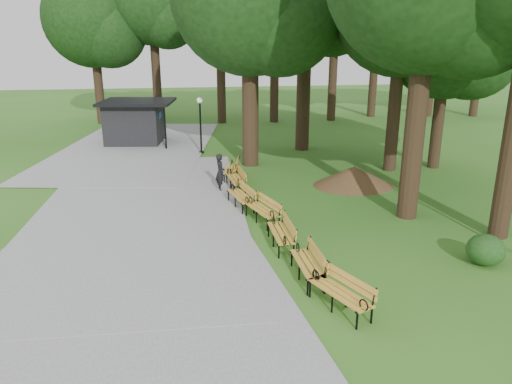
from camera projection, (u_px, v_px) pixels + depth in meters
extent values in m
plane|color=#2D631C|center=(255.00, 235.00, 15.71)|extent=(100.00, 100.00, 0.00)
cube|color=gray|center=(136.00, 210.00, 17.93)|extent=(12.00, 38.00, 0.06)
imported|color=black|center=(220.00, 172.00, 20.11)|extent=(0.45, 0.62, 1.56)
cylinder|color=black|center=(201.00, 128.00, 26.49)|extent=(0.10, 0.10, 2.81)
sphere|color=white|center=(200.00, 100.00, 26.03)|extent=(0.32, 0.32, 0.32)
cone|color=#47301C|center=(354.00, 176.00, 20.86)|extent=(2.92, 2.92, 0.85)
cylinder|color=black|center=(417.00, 111.00, 16.22)|extent=(0.70, 0.70, 7.52)
cylinder|color=black|center=(395.00, 99.00, 22.44)|extent=(0.60, 0.60, 6.81)
sphere|color=black|center=(403.00, 6.00, 21.21)|extent=(6.18, 6.18, 6.18)
cylinder|color=black|center=(250.00, 91.00, 23.31)|extent=(0.80, 0.80, 7.29)
cylinder|color=black|center=(304.00, 79.00, 26.63)|extent=(0.76, 0.76, 7.91)
cylinder|color=black|center=(439.00, 110.00, 23.13)|extent=(0.56, 0.56, 5.64)
sphere|color=black|center=(448.00, 36.00, 22.12)|extent=(5.68, 5.68, 5.68)
ellipsoid|color=#193D14|center=(483.00, 264.00, 13.69)|extent=(1.04, 1.04, 0.88)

